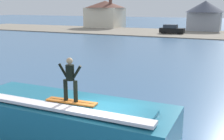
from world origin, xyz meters
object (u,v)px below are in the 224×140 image
object	(u,v)px
house_small_cottage	(205,14)
house_with_chimney	(105,13)
car_near_shore	(172,29)
wave_crest	(68,119)
surfer	(70,77)
surfboard	(71,102)

from	to	relation	value
house_small_cottage	house_with_chimney	bearing A→B (deg)	-179.72
car_near_shore	house_with_chimney	distance (m)	21.76
wave_crest	surfer	bearing A→B (deg)	-41.84
wave_crest	surfer	distance (m)	1.96
surfboard	house_small_cottage	distance (m)	55.19
house_with_chimney	house_small_cottage	distance (m)	23.78
wave_crest	car_near_shore	xyz separation A→B (m)	(-5.92, 44.53, 0.17)
surfboard	wave_crest	bearing A→B (deg)	140.11
wave_crest	surfboard	distance (m)	1.08
surfboard	house_with_chimney	size ratio (longest dim) A/B	0.21
house_with_chimney	house_small_cottage	world-z (taller)	house_with_chimney
surfer	house_small_cottage	bearing A→B (deg)	91.71
surfboard	car_near_shore	size ratio (longest dim) A/B	0.45
surfboard	house_small_cottage	bearing A→B (deg)	91.72
car_near_shore	house_with_chimney	xyz separation A→B (m)	(-19.08, 10.12, 2.67)
surfboard	surfer	bearing A→B (deg)	-109.32
house_small_cottage	surfer	bearing A→B (deg)	-88.29
house_with_chimney	house_small_cottage	bearing A→B (deg)	0.28
surfboard	house_with_chimney	distance (m)	60.64
surfboard	surfer	distance (m)	0.96
house_small_cottage	wave_crest	bearing A→B (deg)	-88.73
house_with_chimney	house_small_cottage	size ratio (longest dim) A/B	1.21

